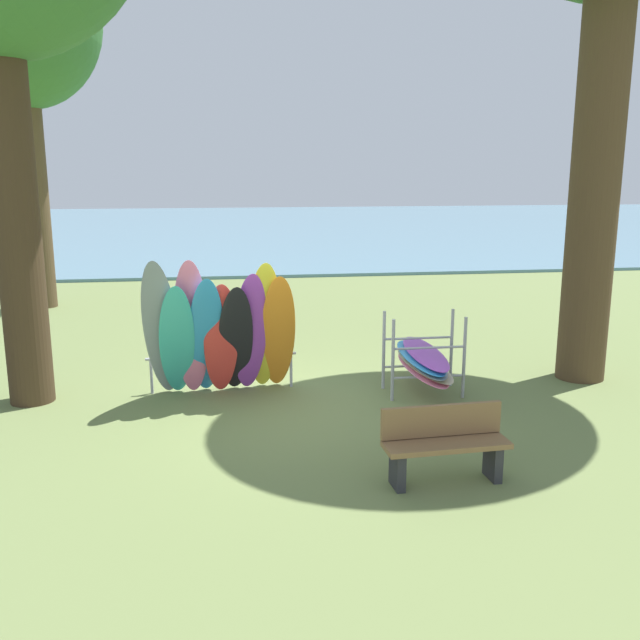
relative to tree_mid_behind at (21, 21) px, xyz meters
name	(u,v)px	position (x,y,z in m)	size (l,w,h in m)	color
ground_plane	(284,409)	(5.22, -8.36, -6.68)	(80.00, 80.00, 0.00)	olive
lake_water	(236,227)	(5.22, 21.71, -6.63)	(80.00, 36.00, 0.10)	slate
tree_mid_behind	(21,21)	(0.00, 0.00, 0.00)	(3.61, 3.61, 8.89)	brown
leaning_board_pile	(220,334)	(4.34, -7.68, -5.70)	(2.33, 1.16, 2.19)	gray
board_storage_rack	(423,360)	(7.42, -7.90, -6.15)	(1.15, 2.13, 1.25)	#9EA0A5
park_bench	(445,443)	(6.79, -10.95, -6.23)	(1.42, 0.50, 0.85)	#2D2D33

